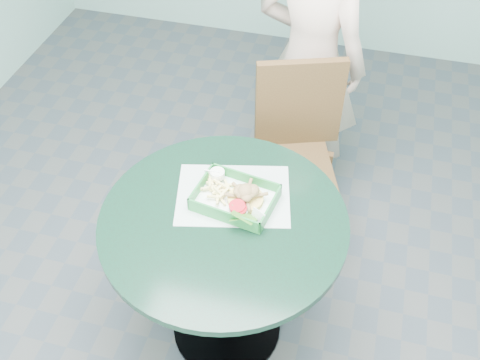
% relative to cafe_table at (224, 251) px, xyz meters
% --- Properties ---
extents(floor, '(4.00, 5.00, 0.02)m').
position_rel_cafe_table_xyz_m(floor, '(0.00, 0.00, -0.58)').
color(floor, '#303335').
rests_on(floor, ground).
extents(cafe_table, '(0.91, 0.91, 0.75)m').
position_rel_cafe_table_xyz_m(cafe_table, '(0.00, 0.00, 0.00)').
color(cafe_table, black).
rests_on(cafe_table, floor).
extents(dining_chair, '(0.41, 0.41, 0.93)m').
position_rel_cafe_table_xyz_m(dining_chair, '(0.13, 0.72, -0.05)').
color(dining_chair, '#3B291B').
rests_on(dining_chair, floor).
extents(diner_person, '(0.66, 0.52, 1.60)m').
position_rel_cafe_table_xyz_m(diner_person, '(0.13, 1.05, 0.22)').
color(diner_person, '#C4A593').
rests_on(diner_person, floor).
extents(placemat, '(0.48, 0.40, 0.00)m').
position_rel_cafe_table_xyz_m(placemat, '(0.00, 0.12, 0.17)').
color(placemat, '#AEBEB9').
rests_on(placemat, cafe_table).
extents(food_basket, '(0.29, 0.21, 0.06)m').
position_rel_cafe_table_xyz_m(food_basket, '(0.02, 0.08, 0.19)').
color(food_basket, '#1F7A34').
rests_on(food_basket, placemat).
extents(crab_sandwich, '(0.13, 0.13, 0.08)m').
position_rel_cafe_table_xyz_m(crab_sandwich, '(0.06, 0.10, 0.22)').
color(crab_sandwich, '#DAB957').
rests_on(crab_sandwich, food_basket).
extents(fries_pile, '(0.13, 0.13, 0.04)m').
position_rel_cafe_table_xyz_m(fries_pile, '(-0.06, 0.09, 0.21)').
color(fries_pile, '#FCE687').
rests_on(fries_pile, food_basket).
extents(sauce_ramekin, '(0.06, 0.06, 0.03)m').
position_rel_cafe_table_xyz_m(sauce_ramekin, '(-0.08, 0.15, 0.22)').
color(sauce_ramekin, white).
rests_on(sauce_ramekin, food_basket).
extents(garnish_cup, '(0.11, 0.10, 0.04)m').
position_rel_cafe_table_xyz_m(garnish_cup, '(0.07, 0.02, 0.21)').
color(garnish_cup, white).
rests_on(garnish_cup, food_basket).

